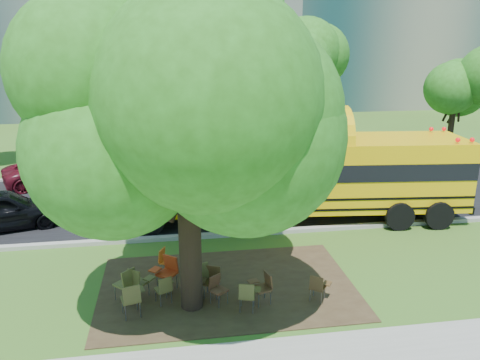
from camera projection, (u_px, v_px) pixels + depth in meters
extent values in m
plane|color=#3C591B|center=(191.00, 281.00, 13.34)|extent=(160.00, 160.00, 0.00)
cube|color=#382819|center=(228.00, 287.00, 13.01)|extent=(7.00, 4.50, 0.03)
cube|color=black|center=(182.00, 200.00, 19.96)|extent=(80.00, 8.00, 0.04)
cube|color=gray|center=(186.00, 237.00, 16.16)|extent=(80.00, 0.25, 0.14)
cube|color=gray|center=(179.00, 173.00, 23.82)|extent=(80.00, 0.25, 0.14)
cylinder|color=black|center=(90.00, 126.00, 27.25)|extent=(0.32, 0.32, 3.50)
sphere|color=#275F15|center=(85.00, 83.00, 26.53)|extent=(4.80, 4.80, 4.80)
cylinder|color=black|center=(315.00, 120.00, 27.14)|extent=(0.38, 0.38, 4.20)
sphere|color=#275F15|center=(318.00, 68.00, 26.29)|extent=(5.60, 5.60, 5.60)
cylinder|color=black|center=(451.00, 125.00, 27.45)|extent=(0.34, 0.34, 3.60)
sphere|color=#275F15|center=(457.00, 81.00, 26.71)|extent=(5.00, 5.00, 5.00)
cylinder|color=black|center=(190.00, 230.00, 11.45)|extent=(0.56, 0.56, 4.30)
sphere|color=#275F15|center=(185.00, 97.00, 10.52)|extent=(7.20, 7.20, 7.20)
cube|color=#E0AB07|center=(311.00, 172.00, 17.50)|extent=(11.61, 3.67, 2.54)
cube|color=black|center=(320.00, 165.00, 17.44)|extent=(10.99, 3.65, 0.62)
cube|color=#E0AB07|center=(141.00, 196.00, 17.39)|extent=(1.56, 2.40, 0.99)
cube|color=black|center=(310.00, 189.00, 17.69)|extent=(11.63, 3.70, 0.08)
cube|color=black|center=(310.00, 198.00, 17.80)|extent=(11.63, 3.70, 0.08)
cylinder|color=black|center=(150.00, 221.00, 16.32)|extent=(1.06, 0.41, 1.04)
cylinder|color=black|center=(158.00, 197.00, 18.80)|extent=(1.06, 0.41, 1.04)
cylinder|color=black|center=(399.00, 216.00, 16.81)|extent=(1.06, 0.41, 1.04)
cylinder|color=black|center=(375.00, 193.00, 19.29)|extent=(1.06, 0.41, 1.04)
cylinder|color=black|center=(439.00, 215.00, 16.89)|extent=(1.06, 0.41, 1.04)
cylinder|color=black|center=(410.00, 193.00, 19.37)|extent=(1.06, 0.41, 1.04)
cube|color=#4A4420|center=(131.00, 299.00, 11.53)|extent=(0.55, 0.53, 0.05)
cube|color=#4A4420|center=(132.00, 295.00, 11.29)|extent=(0.44, 0.21, 0.43)
cube|color=#4A4420|center=(139.00, 290.00, 11.72)|extent=(0.31, 0.35, 0.03)
cylinder|color=slate|center=(123.00, 306.00, 11.68)|extent=(0.03, 0.03, 0.48)
cylinder|color=slate|center=(140.00, 310.00, 11.51)|extent=(0.03, 0.03, 0.48)
cube|color=#4D4921|center=(139.00, 282.00, 12.35)|extent=(0.59, 0.59, 0.05)
cube|color=#4D4921|center=(133.00, 278.00, 12.13)|extent=(0.38, 0.33, 0.41)
cube|color=#4D4921|center=(149.00, 278.00, 12.32)|extent=(0.36, 0.37, 0.03)
cylinder|color=slate|center=(139.00, 286.00, 12.65)|extent=(0.02, 0.02, 0.46)
cylinder|color=slate|center=(140.00, 295.00, 12.19)|extent=(0.02, 0.02, 0.46)
cube|color=#4F4922|center=(163.00, 289.00, 12.12)|extent=(0.50, 0.49, 0.05)
cube|color=#4F4922|center=(166.00, 285.00, 11.93)|extent=(0.37, 0.23, 0.37)
cube|color=#4F4922|center=(169.00, 281.00, 12.30)|extent=(0.29, 0.32, 0.03)
cylinder|color=slate|center=(156.00, 295.00, 12.22)|extent=(0.02, 0.02, 0.41)
cylinder|color=slate|center=(172.00, 297.00, 12.14)|extent=(0.02, 0.02, 0.41)
cube|color=#4F391C|center=(212.00, 282.00, 12.40)|extent=(0.52, 0.51, 0.05)
cube|color=#4F391C|center=(213.00, 272.00, 12.51)|extent=(0.40, 0.22, 0.39)
cube|color=#4F391C|center=(202.00, 280.00, 12.29)|extent=(0.30, 0.33, 0.03)
cylinder|color=slate|center=(216.00, 293.00, 12.28)|extent=(0.02, 0.02, 0.44)
cylinder|color=slate|center=(208.00, 286.00, 12.66)|extent=(0.02, 0.02, 0.44)
cube|color=#494620|center=(247.00, 296.00, 11.78)|extent=(0.48, 0.47, 0.05)
cube|color=#494620|center=(246.00, 292.00, 11.56)|extent=(0.39, 0.18, 0.38)
cube|color=#494620|center=(257.00, 289.00, 11.85)|extent=(0.27, 0.31, 0.03)
cylinder|color=slate|center=(241.00, 299.00, 12.01)|extent=(0.02, 0.02, 0.43)
cylinder|color=slate|center=(253.00, 307.00, 11.67)|extent=(0.02, 0.02, 0.43)
cube|color=#502F1C|center=(219.00, 290.00, 12.06)|extent=(0.53, 0.52, 0.05)
cube|color=#502F1C|center=(214.00, 281.00, 12.11)|extent=(0.34, 0.29, 0.37)
cube|color=#502F1C|center=(216.00, 292.00, 11.79)|extent=(0.31, 0.33, 0.03)
cylinder|color=slate|center=(228.00, 297.00, 12.12)|extent=(0.02, 0.02, 0.41)
cylinder|color=slate|center=(211.00, 298.00, 12.12)|extent=(0.02, 0.02, 0.41)
cube|color=#4E311C|center=(262.00, 288.00, 12.09)|extent=(0.49, 0.50, 0.05)
cube|color=#4E311C|center=(268.00, 280.00, 12.09)|extent=(0.19, 0.41, 0.40)
cube|color=#4E311C|center=(253.00, 281.00, 12.21)|extent=(0.32, 0.28, 0.03)
cylinder|color=slate|center=(259.00, 301.00, 11.94)|extent=(0.02, 0.02, 0.45)
cylinder|color=slate|center=(265.00, 292.00, 12.36)|extent=(0.02, 0.02, 0.45)
cube|color=#462F19|center=(318.00, 287.00, 12.24)|extent=(0.51, 0.51, 0.04)
cube|color=#462F19|center=(316.00, 283.00, 12.04)|extent=(0.34, 0.28, 0.36)
cube|color=#462F19|center=(327.00, 283.00, 12.22)|extent=(0.30, 0.32, 0.03)
cylinder|color=slate|center=(314.00, 290.00, 12.49)|extent=(0.02, 0.02, 0.40)
cylinder|color=slate|center=(321.00, 298.00, 12.10)|extent=(0.02, 0.02, 0.40)
cube|color=brown|center=(125.00, 284.00, 12.24)|extent=(0.62, 0.62, 0.05)
cube|color=brown|center=(129.00, 278.00, 12.06)|extent=(0.37, 0.38, 0.43)
cube|color=brown|center=(128.00, 274.00, 12.49)|extent=(0.38, 0.38, 0.03)
cylinder|color=slate|center=(115.00, 293.00, 12.27)|extent=(0.03, 0.03, 0.48)
cylinder|color=slate|center=(135.00, 291.00, 12.35)|extent=(0.03, 0.03, 0.48)
cube|color=#AF3312|center=(167.00, 274.00, 12.73)|extent=(0.64, 0.63, 0.06)
cube|color=#AF3312|center=(171.00, 263.00, 12.83)|extent=(0.42, 0.35, 0.45)
cube|color=#AF3312|center=(155.00, 269.00, 12.69)|extent=(0.38, 0.39, 0.03)
cylinder|color=slate|center=(169.00, 287.00, 12.56)|extent=(0.03, 0.03, 0.50)
cylinder|color=slate|center=(166.00, 277.00, 13.05)|extent=(0.03, 0.03, 0.50)
cube|color=#D25B16|center=(167.00, 262.00, 13.62)|extent=(0.49, 0.50, 0.05)
cube|color=#D25B16|center=(162.00, 255.00, 13.61)|extent=(0.24, 0.37, 0.37)
cube|color=#D25B16|center=(168.00, 262.00, 13.36)|extent=(0.32, 0.29, 0.03)
cylinder|color=slate|center=(175.00, 266.00, 13.78)|extent=(0.02, 0.02, 0.41)
cylinder|color=slate|center=(160.00, 270.00, 13.58)|extent=(0.02, 0.02, 0.41)
cube|color=brown|center=(199.00, 276.00, 12.66)|extent=(0.55, 0.54, 0.05)
cube|color=brown|center=(201.00, 271.00, 12.43)|extent=(0.44, 0.22, 0.43)
cube|color=brown|center=(205.00, 267.00, 12.86)|extent=(0.31, 0.35, 0.03)
cylinder|color=slate|center=(190.00, 282.00, 12.81)|extent=(0.03, 0.03, 0.48)
cylinder|color=slate|center=(207.00, 285.00, 12.65)|extent=(0.03, 0.03, 0.48)
imported|color=black|center=(2.00, 210.00, 16.82)|extent=(4.60, 2.84, 1.46)
imported|color=#4E0D18|center=(56.00, 171.00, 22.17)|extent=(5.09, 3.69, 1.29)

